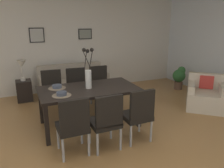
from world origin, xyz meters
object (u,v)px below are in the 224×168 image
Objects in this scene: dining_table at (89,92)px; dining_chair_far_left at (106,119)px; potted_plant at (179,77)px; sofa at (73,85)px; armchair at (206,96)px; dining_chair_near_left at (73,124)px; framed_picture_center at (85,34)px; dining_chair_mid_right at (100,84)px; framed_picture_left at (37,35)px; centerpiece_vase at (88,73)px; side_table at (24,91)px; dining_chair_near_right at (52,90)px; bowl_near_left at (62,93)px; dining_chair_mid_left at (138,113)px; bowl_near_right at (57,86)px; table_lamp at (22,66)px; dining_chair_far_right at (77,87)px.

dining_chair_far_left is at bearing -90.65° from dining_table.
potted_plant is at bearing 34.31° from dining_chair_far_left.
armchair is (2.58, -2.07, 0.01)m from sofa.
dining_chair_near_left reaches higher than armchair.
armchair is 3.52m from framed_picture_center.
potted_plant is (3.59, 2.07, -0.14)m from dining_chair_near_left.
dining_chair_mid_right is 2.15m from framed_picture_left.
centerpiece_vase is at bearing 175.86° from armchair.
dining_table reaches higher than side_table.
bowl_near_left is at bearing -89.77° from dining_chair_near_right.
armchair reaches higher than side_table.
dining_table is at bearing 122.07° from dining_chair_mid_left.
bowl_near_left is 0.45m from bowl_near_right.
dining_chair_near_right is 5.41× the size of bowl_near_left.
framed_picture_left is (-1.18, 1.45, 1.06)m from dining_chair_mid_right.
framed_picture_center is 0.57× the size of potted_plant.
bowl_near_left is 0.45× the size of framed_picture_left.
dining_table is 1.59× the size of armchair.
dining_chair_near_right is at bearing 121.40° from centerpiece_vase.
potted_plant is at bearing -9.65° from side_table.
dining_chair_far_left is 1.90m from dining_chair_mid_right.
dining_chair_near_left is 2.44× the size of framed_picture_left.
dining_chair_mid_right is 1.95m from table_lamp.
table_lamp reaches higher than dining_chair_far_right.
framed_picture_left reaches higher than dining_chair_mid_right.
side_table is at bearing 170.35° from potted_plant.
centerpiece_vase is at bearing -93.81° from sofa.
dining_chair_mid_left reaches higher than side_table.
dining_table is 2.60m from framed_picture_center.
dining_table is 2.45× the size of centerpiece_vase.
bowl_near_left is (-1.10, 0.67, 0.27)m from dining_chair_mid_left.
framed_picture_left is at bearing 105.32° from dining_table.
framed_picture_left is at bearing 93.94° from dining_chair_near_right.
centerpiece_vase reaches higher than dining_chair_mid_left.
side_table is (-0.59, 2.78, -0.25)m from dining_chair_near_left.
framed_picture_center is 2.95m from potted_plant.
bowl_near_left is (0.00, -1.12, 0.27)m from dining_chair_near_right.
dining_chair_far_right is 2.44× the size of framed_picture_left.
centerpiece_vase is 0.42× the size of sofa.
framed_picture_left reaches higher than dining_chair_near_left.
centerpiece_vase reaches higher than potted_plant.
sofa reaches higher than potted_plant.
centerpiece_vase is 2.81m from armchair.
framed_picture_left is at bearing 105.35° from centerpiece_vase.
dining_chair_mid_left is 2.44× the size of framed_picture_left.
bowl_near_left is at bearing 127.38° from dining_chair_far_left.
framed_picture_left reaches higher than potted_plant.
dining_chair_far_right is at bearing 89.86° from dining_chair_far_left.
dining_table is at bearing -60.07° from side_table.
dining_chair_mid_left is 3.25m from side_table.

